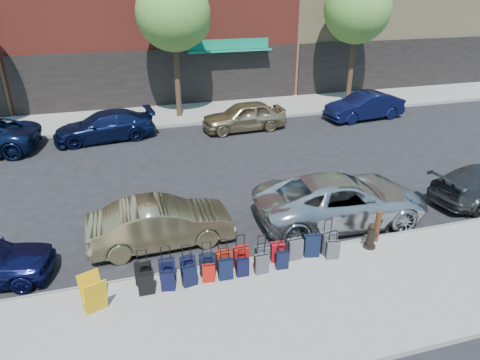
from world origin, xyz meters
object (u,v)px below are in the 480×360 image
object	(u,v)px
suitcase_front_5	(241,257)
car_far_2	(244,116)
fire_hydrant	(371,236)
display_rack	(94,294)
tree_center	(176,15)
car_far_1	(104,126)
car_far_3	(364,106)
car_near_1	(161,223)
tree_right	(359,11)
car_near_2	(341,199)
bollard	(377,226)

from	to	relation	value
suitcase_front_5	car_far_2	distance (m)	11.82
fire_hydrant	display_rack	bearing A→B (deg)	-168.33
display_rack	tree_center	bearing A→B (deg)	52.95
car_far_1	car_far_3	distance (m)	13.85
suitcase_front_5	car_far_3	bearing A→B (deg)	45.67
car_near_1	car_far_1	bearing A→B (deg)	6.97
car_near_1	car_far_1	size ratio (longest dim) A/B	0.89
fire_hydrant	car_far_1	size ratio (longest dim) A/B	0.17
suitcase_front_5	tree_right	bearing A→B (deg)	50.16
tree_right	suitcase_front_5	bearing A→B (deg)	-128.03
tree_center	car_near_2	size ratio (longest dim) A/B	1.32
tree_right	car_far_3	xyz separation A→B (m)	(-0.79, -2.95, -4.68)
car_near_1	bollard	bearing A→B (deg)	-108.98
fire_hydrant	car_far_2	world-z (taller)	car_far_2
fire_hydrant	bollard	xyz separation A→B (m)	(0.35, 0.25, 0.14)
display_rack	fire_hydrant	bearing A→B (deg)	-16.89
tree_right	car_near_2	bearing A→B (deg)	-120.25
display_rack	car_near_2	size ratio (longest dim) A/B	0.16
suitcase_front_5	bollard	world-z (taller)	bollard
car_near_2	car_far_2	xyz separation A→B (m)	(-0.40, 9.63, -0.03)
tree_right	car_far_1	xyz separation A→B (m)	(-14.63, -2.53, -4.72)
car_near_1	suitcase_front_5	bearing A→B (deg)	-137.82
display_rack	car_near_2	bearing A→B (deg)	-3.51
bollard	car_far_2	world-z (taller)	car_far_2
car_near_1	car_near_2	xyz separation A→B (m)	(5.69, -0.22, 0.07)
display_rack	car_near_2	distance (m)	7.89
display_rack	suitcase_front_5	bearing A→B (deg)	-10.75
tree_center	suitcase_front_5	world-z (taller)	tree_center
bollard	display_rack	xyz separation A→B (m)	(-7.87, -0.75, -0.06)
bollard	fire_hydrant	bearing A→B (deg)	-144.64
tree_center	car_near_2	world-z (taller)	tree_center
suitcase_front_5	car_far_2	xyz separation A→B (m)	(3.42, 11.32, 0.28)
car_near_1	car_far_3	distance (m)	15.43
car_near_2	car_far_1	world-z (taller)	car_near_2
car_far_1	car_far_3	bearing A→B (deg)	81.55
fire_hydrant	bollard	distance (m)	0.45
tree_right	car_near_1	xyz separation A→B (m)	(-13.02, -12.36, -4.72)
suitcase_front_5	fire_hydrant	xyz separation A→B (m)	(3.80, -0.15, 0.06)
tree_right	car_near_2	distance (m)	15.29
car_far_1	car_near_2	bearing A→B (deg)	29.29
display_rack	car_far_1	world-z (taller)	car_far_1
car_near_1	car_far_3	size ratio (longest dim) A/B	0.95
tree_center	display_rack	distance (m)	16.27
car_far_1	car_near_1	bearing A→B (deg)	2.62
car_far_2	car_far_3	distance (m)	6.95
tree_center	car_far_1	distance (m)	6.77
display_rack	bollard	bearing A→B (deg)	-15.25
suitcase_front_5	fire_hydrant	distance (m)	3.81
car_near_1	fire_hydrant	bearing A→B (deg)	-112.21
car_far_1	car_far_2	size ratio (longest dim) A/B	1.10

